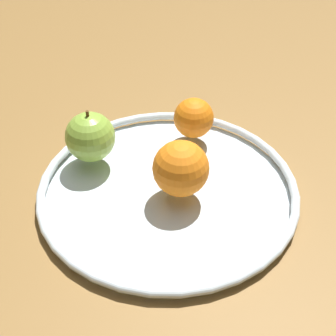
% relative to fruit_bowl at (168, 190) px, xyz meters
% --- Properties ---
extents(ground_plane, '(1.64, 1.64, 0.04)m').
position_rel_fruit_bowl_xyz_m(ground_plane, '(0.00, 0.00, -0.03)').
color(ground_plane, brown).
extents(fruit_bowl, '(0.36, 0.36, 0.02)m').
position_rel_fruit_bowl_xyz_m(fruit_bowl, '(0.00, 0.00, 0.00)').
color(fruit_bowl, silver).
rests_on(fruit_bowl, ground_plane).
extents(apple, '(0.07, 0.07, 0.08)m').
position_rel_fruit_bowl_xyz_m(apple, '(-0.00, 0.12, 0.04)').
color(apple, '#8BB63F').
rests_on(apple, fruit_bowl).
extents(orange_front_right, '(0.07, 0.07, 0.07)m').
position_rel_fruit_bowl_xyz_m(orange_front_right, '(-0.00, -0.02, 0.05)').
color(orange_front_right, orange).
rests_on(orange_front_right, fruit_bowl).
extents(orange_front_left, '(0.06, 0.06, 0.06)m').
position_rel_fruit_bowl_xyz_m(orange_front_left, '(0.12, 0.02, 0.04)').
color(orange_front_left, orange).
rests_on(orange_front_left, fruit_bowl).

